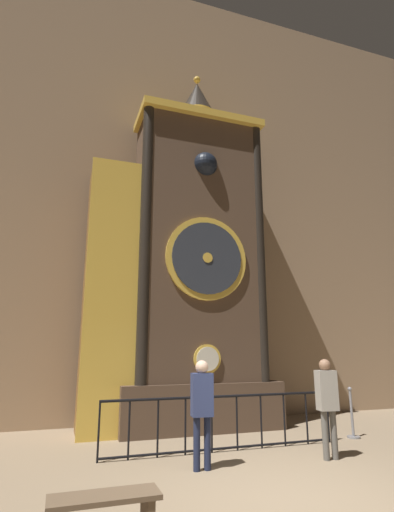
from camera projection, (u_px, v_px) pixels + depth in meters
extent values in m
plane|color=#847056|center=(295.00, 505.00, 4.89)|extent=(28.00, 28.00, 0.00)
cube|color=#997A5B|center=(171.00, 183.00, 12.05)|extent=(24.00, 0.30, 13.48)
cube|color=brown|center=(197.00, 405.00, 9.65)|extent=(3.93, 1.61, 1.09)
cube|color=brown|center=(197.00, 243.00, 10.56)|extent=(3.14, 1.40, 7.00)
cube|color=gold|center=(198.00, 126.00, 11.24)|extent=(3.39, 1.54, 0.20)
cylinder|color=gold|center=(207.00, 359.00, 9.22)|extent=(0.66, 0.05, 0.66)
cylinder|color=silver|center=(208.00, 359.00, 9.20)|extent=(0.54, 0.03, 0.54)
cylinder|color=gold|center=(207.00, 258.00, 9.77)|extent=(2.08, 0.07, 2.08)
cylinder|color=#2D333D|center=(207.00, 258.00, 9.72)|extent=(1.79, 0.04, 1.79)
cylinder|color=gold|center=(208.00, 258.00, 9.71)|extent=(0.25, 0.03, 0.25)
cube|color=#30241B|center=(200.00, 172.00, 10.82)|extent=(0.80, 0.42, 0.80)
sphere|color=black|center=(205.00, 165.00, 10.41)|extent=(0.64, 0.64, 0.64)
cylinder|color=black|center=(145.00, 232.00, 9.52)|extent=(0.28, 0.28, 7.00)
cylinder|color=black|center=(259.00, 243.00, 10.48)|extent=(0.28, 0.28, 7.00)
cylinder|color=gold|center=(197.00, 120.00, 11.39)|extent=(1.05, 1.05, 0.30)
cone|color=black|center=(197.00, 99.00, 11.54)|extent=(1.00, 1.00, 1.04)
sphere|color=gold|center=(197.00, 80.00, 11.69)|extent=(0.20, 0.20, 0.20)
cube|color=brown|center=(110.00, 293.00, 9.59)|extent=(1.18, 1.19, 6.34)
cube|color=gold|center=(113.00, 290.00, 9.03)|extent=(1.24, 0.06, 6.34)
cylinder|color=black|center=(99.00, 431.00, 6.79)|extent=(0.04, 0.04, 1.00)
cylinder|color=black|center=(129.00, 429.00, 6.96)|extent=(0.04, 0.04, 1.00)
cylinder|color=black|center=(158.00, 427.00, 7.12)|extent=(0.04, 0.04, 1.00)
cylinder|color=black|center=(185.00, 426.00, 7.28)|extent=(0.04, 0.04, 1.00)
cylinder|color=black|center=(212.00, 424.00, 7.45)|extent=(0.04, 0.04, 1.00)
cylinder|color=black|center=(237.00, 422.00, 7.61)|extent=(0.04, 0.04, 1.00)
cylinder|color=black|center=(261.00, 421.00, 7.78)|extent=(0.04, 0.04, 1.00)
cylinder|color=black|center=(284.00, 419.00, 7.94)|extent=(0.04, 0.04, 1.00)
cylinder|color=black|center=(307.00, 418.00, 8.10)|extent=(0.04, 0.04, 1.00)
cylinder|color=black|center=(328.00, 416.00, 8.27)|extent=(0.04, 0.04, 1.00)
cylinder|color=black|center=(224.00, 396.00, 7.64)|extent=(4.65, 0.05, 0.05)
cylinder|color=black|center=(225.00, 448.00, 7.43)|extent=(4.65, 0.04, 0.04)
cylinder|color=#1B213A|center=(197.00, 444.00, 6.32)|extent=(0.11, 0.11, 0.80)
cylinder|color=#1B213A|center=(207.00, 443.00, 6.38)|extent=(0.11, 0.11, 0.80)
cube|color=navy|center=(202.00, 394.00, 6.52)|extent=(0.36, 0.25, 0.67)
sphere|color=beige|center=(202.00, 367.00, 6.61)|extent=(0.22, 0.22, 0.22)
cylinder|color=#58554F|center=(325.00, 435.00, 6.93)|extent=(0.11, 0.11, 0.80)
cylinder|color=#58554F|center=(334.00, 435.00, 6.99)|extent=(0.11, 0.11, 0.80)
cube|color=gray|center=(326.00, 390.00, 7.13)|extent=(0.37, 0.26, 0.69)
sphere|color=#8C664C|center=(325.00, 365.00, 7.22)|extent=(0.21, 0.21, 0.21)
cylinder|color=gray|center=(354.00, 437.00, 8.56)|extent=(0.28, 0.28, 0.04)
cylinder|color=gray|center=(352.00, 414.00, 8.66)|extent=(0.06, 0.06, 0.97)
sphere|color=gray|center=(350.00, 389.00, 8.78)|extent=(0.09, 0.09, 0.09)
cube|color=brown|center=(104.00, 497.00, 4.01)|extent=(1.11, 0.40, 0.05)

